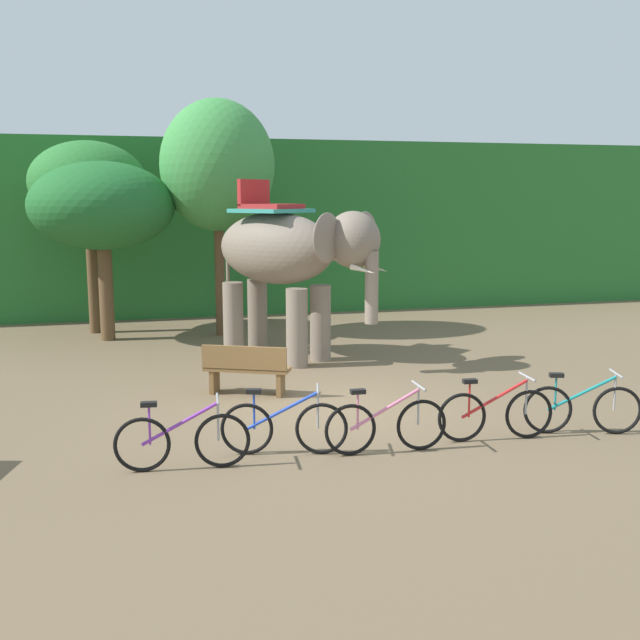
% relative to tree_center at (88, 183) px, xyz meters
% --- Properties ---
extents(ground_plane, '(80.00, 80.00, 0.00)m').
position_rel_tree_center_xyz_m(ground_plane, '(3.90, -8.15, -3.74)').
color(ground_plane, brown).
extents(foliage_hedge, '(36.00, 6.00, 5.04)m').
position_rel_tree_center_xyz_m(foliage_hedge, '(3.90, 4.83, -1.22)').
color(foliage_hedge, '#28702D').
rests_on(foliage_hedge, ground).
extents(tree_center, '(2.86, 2.86, 4.78)m').
position_rel_tree_center_xyz_m(tree_center, '(0.00, 0.00, 0.00)').
color(tree_center, brown).
rests_on(tree_center, ground).
extents(tree_left, '(3.39, 3.39, 4.24)m').
position_rel_tree_center_xyz_m(tree_left, '(0.34, -1.10, -0.55)').
color(tree_left, brown).
rests_on(tree_left, ground).
extents(tree_right, '(2.76, 2.76, 5.74)m').
position_rel_tree_center_xyz_m(tree_right, '(3.06, -1.13, 0.41)').
color(tree_right, brown).
rests_on(tree_right, ground).
extents(elephant, '(3.44, 3.90, 3.78)m').
position_rel_tree_center_xyz_m(elephant, '(4.09, -4.36, -1.53)').
color(elephant, gray).
rests_on(elephant, ground).
extents(bike_purple, '(1.71, 0.52, 0.92)m').
position_rel_tree_center_xyz_m(bike_purple, '(1.45, -10.40, -3.35)').
color(bike_purple, black).
rests_on(bike_purple, ground).
extents(bike_blue, '(1.67, 0.58, 0.92)m').
position_rel_tree_center_xyz_m(bike_blue, '(2.81, -10.15, -3.35)').
color(bike_blue, black).
rests_on(bike_blue, ground).
extents(bike_pink, '(1.71, 0.52, 0.92)m').
position_rel_tree_center_xyz_m(bike_pink, '(4.15, -10.43, -3.35)').
color(bike_pink, black).
rests_on(bike_pink, ground).
extents(bike_red, '(1.71, 0.52, 0.92)m').
position_rel_tree_center_xyz_m(bike_red, '(5.84, -10.30, -3.35)').
color(bike_red, black).
rests_on(bike_red, ground).
extents(bike_teal, '(1.66, 0.64, 0.92)m').
position_rel_tree_center_xyz_m(bike_teal, '(7.19, -10.35, -3.35)').
color(bike_teal, black).
rests_on(bike_teal, ground).
extents(wooden_bench, '(1.53, 1.00, 0.89)m').
position_rel_tree_center_xyz_m(wooden_bench, '(2.79, -6.99, -3.26)').
color(wooden_bench, brown).
rests_on(wooden_bench, ground).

